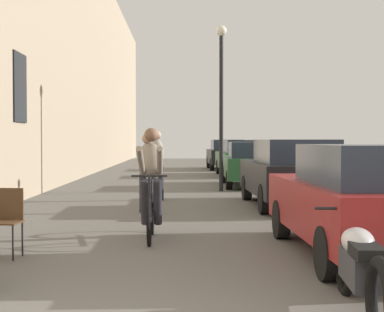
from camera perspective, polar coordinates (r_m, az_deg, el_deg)
name	(u,v)px	position (r m, az deg, el deg)	size (l,w,h in m)	color
building_facade_left	(41,23)	(18.65, -14.46, 12.41)	(0.54, 68.00, 10.09)	tan
cafe_chair_mid_toward_wall	(8,217)	(7.99, -17.50, -5.72)	(0.42, 0.42, 0.89)	black
cyclist_on_bicycle	(151,186)	(9.10, -4.01, -2.91)	(0.52, 1.76, 1.74)	black
pedestrian_near	(147,168)	(12.32, -4.37, -1.16)	(0.34, 0.24, 1.66)	#26262D
pedestrian_mid	(157,161)	(14.78, -3.43, -0.50)	(0.37, 0.29, 1.75)	#26262D
street_lamp	(221,86)	(17.44, 2.87, 6.79)	(0.32, 0.32, 4.90)	black
parked_car_nearest	(362,199)	(7.89, 16.24, -4.04)	(1.79, 4.14, 1.46)	maroon
parked_car_second	(291,172)	(13.46, 9.61, -1.55)	(1.87, 4.33, 1.53)	black
parked_car_third	(251,163)	(19.22, 5.76, -0.72)	(1.85, 4.14, 1.45)	#23512D
parked_car_fourth	(241,157)	(24.88, 4.78, -0.12)	(1.92, 4.33, 1.52)	#23512D
parked_car_fifth	(226,154)	(30.25, 3.34, 0.20)	(1.87, 4.33, 1.53)	black
parked_motorcycle	(360,268)	(5.39, 16.07, -10.45)	(0.62, 2.14, 0.92)	black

